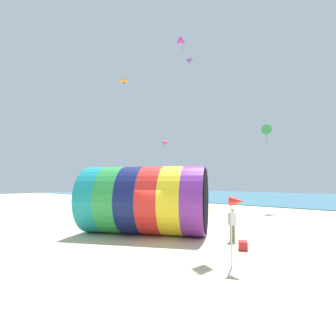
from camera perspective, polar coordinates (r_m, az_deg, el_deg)
ground_plane at (r=14.34m, az=-3.85°, el=-14.72°), size 120.00×120.00×0.00m
sea at (r=51.34m, az=30.03°, el=-5.80°), size 120.00×40.00×0.10m
giant_inflatable_tube at (r=14.91m, az=-5.00°, el=-6.94°), size 7.78×6.57×3.77m
kite_handler at (r=13.53m, az=13.83°, el=-11.85°), size 0.32×0.41×1.60m
kite_magenta_delta at (r=32.67m, az=3.10°, el=25.80°), size 1.20×1.28×1.64m
kite_green_delta at (r=28.93m, az=20.67°, el=7.61°), size 1.36×1.41×1.97m
kite_orange_parafoil at (r=26.28m, az=-9.51°, el=18.26°), size 0.99×0.80×0.50m
kite_purple_parafoil at (r=29.36m, az=4.73°, el=22.40°), size 0.87×0.46×0.43m
kite_magenta_parafoil at (r=27.54m, az=-0.67°, el=5.57°), size 0.80×0.74×0.42m
bystander_near_water at (r=29.47m, az=-4.71°, el=-7.15°), size 0.27×0.39×1.55m
bystander_mid_beach at (r=22.33m, az=-2.21°, el=-8.41°), size 0.33×0.41×1.60m
beach_flag at (r=9.32m, az=14.66°, el=-7.58°), size 0.47×0.36×2.43m
cooler_box at (r=12.13m, az=16.00°, el=-15.92°), size 0.57×0.63×0.36m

